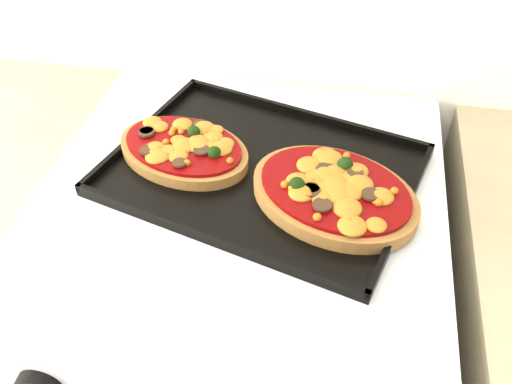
% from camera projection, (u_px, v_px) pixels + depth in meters
% --- Properties ---
extents(stove, '(0.60, 0.60, 0.91)m').
position_uv_depth(stove, '(245.00, 355.00, 1.15)').
color(stove, white).
rests_on(stove, floor).
extents(baking_tray, '(0.51, 0.43, 0.02)m').
position_uv_depth(baking_tray, '(262.00, 169.00, 0.85)').
color(baking_tray, black).
rests_on(baking_tray, stove).
extents(pizza_left, '(0.25, 0.20, 0.03)m').
position_uv_depth(pizza_left, '(183.00, 148.00, 0.87)').
color(pizza_left, olive).
rests_on(pizza_left, baking_tray).
extents(pizza_right, '(0.30, 0.26, 0.04)m').
position_uv_depth(pizza_right, '(334.00, 192.00, 0.79)').
color(pizza_right, olive).
rests_on(pizza_right, baking_tray).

